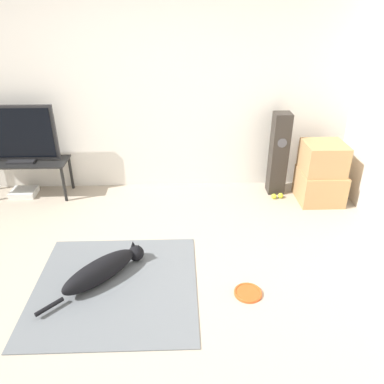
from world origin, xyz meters
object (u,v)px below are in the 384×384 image
floor_speaker (279,154)px  tennis_ball_near_speaker (281,196)px  cardboard_box_lower (320,186)px  frisbee (248,293)px  cardboard_box_upper (323,158)px  tennis_ball_by_boxes (274,196)px  dog (103,269)px  game_console (24,192)px  tv (17,135)px  tv_stand (24,166)px

floor_speaker → tennis_ball_near_speaker: (0.03, -0.18, -0.49)m
cardboard_box_lower → floor_speaker: 0.64m
frisbee → cardboard_box_upper: 2.06m
tennis_ball_by_boxes → dog: bearing=-142.0°
tennis_ball_near_speaker → game_console: size_ratio=0.21×
dog → tennis_ball_by_boxes: bearing=38.0°
tv → floor_speaker: bearing=-0.2°
frisbee → tv_stand: (-2.49, 1.89, 0.40)m
cardboard_box_upper → dog: bearing=-149.4°
cardboard_box_lower → tv: bearing=176.0°
frisbee → tv_stand: bearing=142.9°
tennis_ball_near_speaker → game_console: bearing=176.7°
cardboard_box_lower → tennis_ball_near_speaker: bearing=172.5°
dog → floor_speaker: (1.92, 1.66, 0.40)m
dog → cardboard_box_upper: cardboard_box_upper is taller
frisbee → game_console: size_ratio=0.78×
tv_stand → tennis_ball_by_boxes: 3.13m
cardboard_box_upper → tennis_ball_near_speaker: cardboard_box_upper is taller
tv_stand → tv: 0.40m
cardboard_box_upper → tv: bearing=176.0°
frisbee → tv_stand: size_ratio=0.22×
floor_speaker → tv_stand: 3.16m
frisbee → tv: 3.23m
cardboard_box_upper → cardboard_box_lower: bearing=-7.8°
dog → frisbee: size_ratio=3.40×
cardboard_box_lower → floor_speaker: (-0.49, 0.24, 0.33)m
floor_speaker → tennis_ball_near_speaker: 0.52m
cardboard_box_lower → tennis_ball_near_speaker: size_ratio=7.85×
dog → tv_stand: size_ratio=0.76×
cardboard_box_lower → game_console: bearing=176.1°
dog → frisbee: dog is taller
tv_stand → frisbee: bearing=-37.1°
cardboard_box_upper → floor_speaker: bearing=152.7°
cardboard_box_lower → tennis_ball_by_boxes: 0.56m
frisbee → cardboard_box_lower: size_ratio=0.46×
tv_stand → tennis_ball_near_speaker: tv_stand is taller
game_console → tennis_ball_near_speaker: bearing=-3.3°
cardboard_box_lower → game_console: 3.73m
tv_stand → tennis_ball_near_speaker: size_ratio=16.28×
cardboard_box_lower → tennis_ball_near_speaker: cardboard_box_lower is taller
cardboard_box_upper → game_console: (-3.70, 0.25, -0.53)m
dog → tv: (-1.24, 1.67, 0.69)m
floor_speaker → tennis_ball_near_speaker: size_ratio=15.79×
cardboard_box_lower → cardboard_box_upper: bearing=172.2°
frisbee → tennis_ball_by_boxes: 1.78m
dog → game_console: dog is taller
dog → floor_speaker: floor_speaker is taller
dog → cardboard_box_upper: (2.39, 1.41, 0.44)m
tv → game_console: (-0.07, -0.00, -0.77)m
cardboard_box_upper → tv: (-3.63, 0.25, 0.24)m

